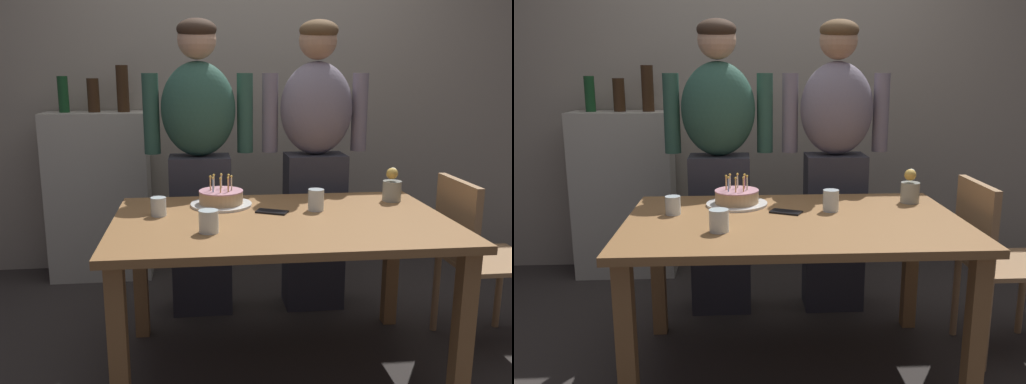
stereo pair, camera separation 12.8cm
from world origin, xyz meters
The scene contains 13 objects.
ground_plane centered at (0.00, 0.00, 0.00)m, with size 10.00×10.00×0.00m, color #332D2B.
back_wall centered at (0.00, 1.55, 1.30)m, with size 5.20×0.10×2.60m, color #9E9384.
dining_table centered at (0.00, 0.00, 0.64)m, with size 1.50×0.96×0.74m.
birthday_cake centered at (-0.26, 0.27, 0.77)m, with size 0.30×0.30×0.15m.
water_glass_near centered at (0.18, 0.12, 0.79)m, with size 0.07×0.07×0.10m, color silver.
water_glass_far centered at (-0.55, 0.11, 0.78)m, with size 0.07×0.07×0.09m, color silver.
water_glass_side centered at (-0.33, -0.18, 0.79)m, with size 0.08×0.08×0.09m, color silver.
cell_phone centered at (-0.03, 0.10, 0.74)m, with size 0.14×0.07×0.01m, color black.
flower_vase centered at (0.61, 0.27, 0.81)m, with size 0.09×0.09×0.17m.
person_man_bearded centered at (-0.36, 0.71, 0.87)m, with size 0.61×0.27×1.66m.
person_woman_cardigan centered at (0.31, 0.71, 0.87)m, with size 0.61×0.27×1.66m.
dining_chair centered at (0.98, 0.11, 0.52)m, with size 0.42×0.42×0.87m.
shelf_cabinet centered at (-1.03, 1.33, 0.57)m, with size 0.67×0.30×1.42m.
Camera 1 is at (-0.37, -2.29, 1.38)m, focal length 37.69 mm.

